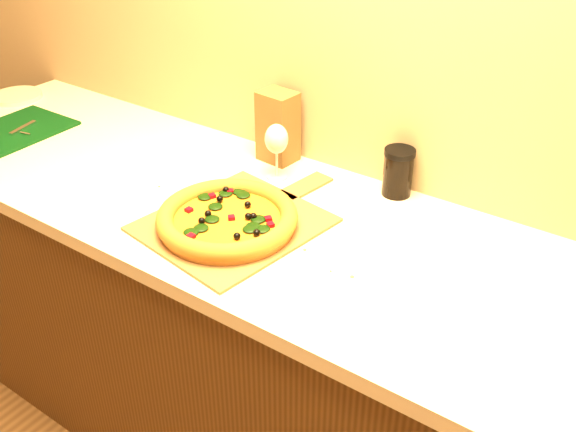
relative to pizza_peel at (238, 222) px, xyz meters
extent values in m
plane|color=#9E8460|center=(0.21, 0.39, 0.45)|extent=(4.00, 0.00, 4.00)
cube|color=#44290E|center=(0.21, 0.07, -0.47)|extent=(2.80, 0.65, 0.86)
cube|color=beige|center=(0.21, 0.07, -0.02)|extent=(2.84, 0.68, 0.04)
cube|color=brown|center=(0.00, -0.02, 0.00)|extent=(0.42, 0.45, 0.01)
cube|color=brown|center=(0.04, 0.24, 0.00)|extent=(0.08, 0.17, 0.01)
cylinder|color=gold|center=(0.00, -0.04, 0.01)|extent=(0.32, 0.32, 0.02)
cylinder|color=gold|center=(0.00, -0.04, 0.02)|extent=(0.27, 0.27, 0.01)
torus|color=#914C1A|center=(0.00, -0.04, 0.03)|extent=(0.34, 0.34, 0.04)
ellipsoid|color=black|center=(0.05, -0.01, 0.03)|extent=(0.04, 0.04, 0.01)
sphere|color=black|center=(-0.04, -0.06, 0.04)|extent=(0.02, 0.02, 0.02)
cube|color=maroon|center=(0.02, -0.09, 0.03)|extent=(0.02, 0.02, 0.01)
cube|color=#05320D|center=(-0.91, 0.00, 0.00)|extent=(0.25, 0.35, 0.01)
cube|color=silver|center=(-0.89, 0.03, 0.01)|extent=(0.04, 0.11, 0.01)
cylinder|color=silver|center=(-0.85, 0.01, 0.01)|extent=(0.04, 0.01, 0.01)
cylinder|color=black|center=(-0.17, -0.11, 0.00)|extent=(0.04, 0.04, 0.01)
cylinder|color=silver|center=(-0.06, 0.25, 0.00)|extent=(0.06, 0.06, 0.00)
cylinder|color=silver|center=(-0.06, 0.25, 0.04)|extent=(0.01, 0.01, 0.07)
ellipsoid|color=silver|center=(-0.06, 0.25, 0.11)|extent=(0.06, 0.06, 0.08)
cube|color=brown|center=(-0.12, 0.34, 0.10)|extent=(0.11, 0.09, 0.20)
cylinder|color=black|center=(0.25, 0.35, 0.05)|extent=(0.08, 0.08, 0.11)
cylinder|color=black|center=(0.25, 0.35, 0.12)|extent=(0.08, 0.08, 0.01)
cylinder|color=beige|center=(-1.16, 0.19, 0.00)|extent=(0.18, 0.18, 0.02)
camera|label=1|loc=(0.86, -1.02, 0.84)|focal=40.00mm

